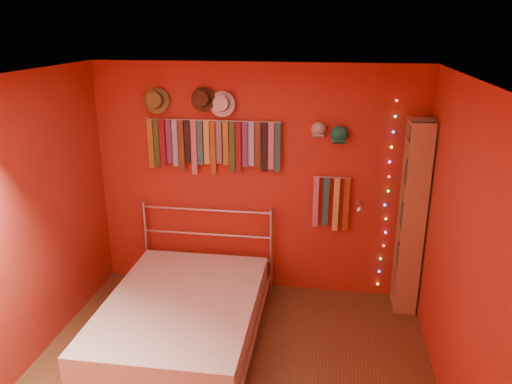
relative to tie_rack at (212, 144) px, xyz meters
The scene contains 15 objects.
back_wall 0.62m from the tie_rack, ahead, with size 3.50×0.02×2.50m, color #A42D1A.
right_wall 2.81m from the tie_rack, 37.35° to the right, with size 0.02×3.50×2.50m, color #A42D1A.
left_wall 2.16m from the tie_rack, 127.50° to the right, with size 0.02×3.50×2.50m, color #A42D1A.
ceiling 1.94m from the tie_rack, 74.82° to the right, with size 3.50×3.50×0.02m, color white.
tie_rack is the anchor object (origin of this frame).
small_tie_rack 1.39m from the tie_rack, ahead, with size 0.40×0.03×0.59m.
fedora_olive 0.73m from the tie_rack, behind, with size 0.27×0.15×0.27m.
fedora_brown 0.47m from the tie_rack, 162.36° to the right, with size 0.25×0.14×0.25m.
fedora_white 0.44m from the tie_rack, 13.47° to the right, with size 0.26×0.14×0.26m.
cap_white 1.12m from the tie_rack, ahead, with size 0.16×0.21×0.16m.
cap_green 1.32m from the tie_rack, ahead, with size 0.18×0.22×0.18m.
fairy_lights 1.91m from the tie_rack, ahead, with size 0.06×0.02×2.03m.
reading_lamp 1.66m from the tie_rack, ahead, with size 0.08×0.32×0.10m.
bookshelf 2.22m from the tie_rack, ahead, with size 0.25×0.34×2.00m.
bed 1.79m from the tie_rack, 94.38° to the right, with size 1.48×2.03×0.98m.
Camera 1 is at (0.77, -3.30, 2.86)m, focal length 35.00 mm.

